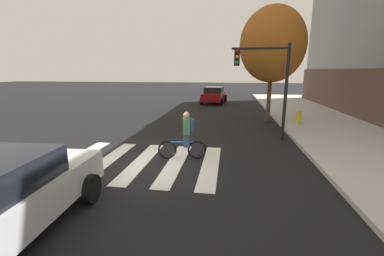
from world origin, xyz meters
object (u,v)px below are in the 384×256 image
object	(u,v)px
fire_hydrant	(299,117)
street_tree_near	(272,45)
traffic_light_near	(267,75)
cyclist	(186,136)
sedan_mid	(214,95)

from	to	relation	value
fire_hydrant	street_tree_near	size ratio (longest dim) A/B	0.12
traffic_light_near	street_tree_near	size ratio (longest dim) A/B	0.63
traffic_light_near	fire_hydrant	size ratio (longest dim) A/B	5.38
cyclist	fire_hydrant	distance (m)	8.20
fire_hydrant	street_tree_near	world-z (taller)	street_tree_near
sedan_mid	fire_hydrant	world-z (taller)	sedan_mid
traffic_light_near	fire_hydrant	bearing A→B (deg)	53.45
traffic_light_near	fire_hydrant	world-z (taller)	traffic_light_near
street_tree_near	traffic_light_near	bearing A→B (deg)	-100.20
cyclist	fire_hydrant	xyz separation A→B (m)	(5.34, 6.21, -0.31)
fire_hydrant	cyclist	bearing A→B (deg)	-130.70
street_tree_near	sedan_mid	bearing A→B (deg)	114.17
traffic_light_near	street_tree_near	bearing A→B (deg)	79.80
sedan_mid	fire_hydrant	size ratio (longest dim) A/B	5.95
sedan_mid	cyclist	distance (m)	16.05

